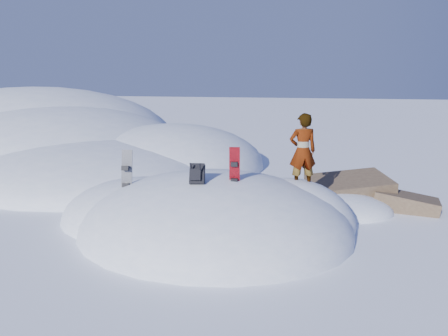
% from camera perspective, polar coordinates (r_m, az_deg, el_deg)
% --- Properties ---
extents(ground, '(120.00, 120.00, 0.00)m').
position_cam_1_polar(ground, '(11.32, -1.27, -8.22)').
color(ground, white).
rests_on(ground, ground).
extents(snow_mound, '(8.00, 6.00, 3.00)m').
position_cam_1_polar(snow_mound, '(11.57, -1.86, -7.76)').
color(snow_mound, white).
rests_on(snow_mound, ground).
extents(snow_ridge, '(21.50, 18.50, 6.40)m').
position_cam_1_polar(snow_ridge, '(24.18, -20.90, 2.09)').
color(snow_ridge, white).
rests_on(snow_ridge, ground).
extents(rock_outcrop, '(4.68, 4.41, 1.68)m').
position_cam_1_polar(rock_outcrop, '(14.01, 16.53, -4.59)').
color(rock_outcrop, brown).
rests_on(rock_outcrop, ground).
extents(snowboard_red, '(0.26, 0.17, 1.34)m').
position_cam_1_polar(snowboard_red, '(10.37, 1.38, -0.80)').
color(snowboard_red, red).
rests_on(snowboard_red, snow_mound).
extents(snowboard_dark, '(0.30, 0.31, 1.50)m').
position_cam_1_polar(snowboard_dark, '(11.55, -12.62, -1.34)').
color(snowboard_dark, black).
rests_on(snowboard_dark, snow_mound).
extents(backpack, '(0.40, 0.50, 0.58)m').
position_cam_1_polar(backpack, '(10.20, -3.54, -0.83)').
color(backpack, black).
rests_on(backpack, snow_mound).
extents(gear_pile, '(0.92, 0.71, 0.24)m').
position_cam_1_polar(gear_pile, '(11.27, -13.53, -8.04)').
color(gear_pile, black).
rests_on(gear_pile, ground).
extents(person, '(0.83, 0.67, 1.97)m').
position_cam_1_polar(person, '(11.48, 10.24, 2.19)').
color(person, slate).
rests_on(person, snow_mound).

